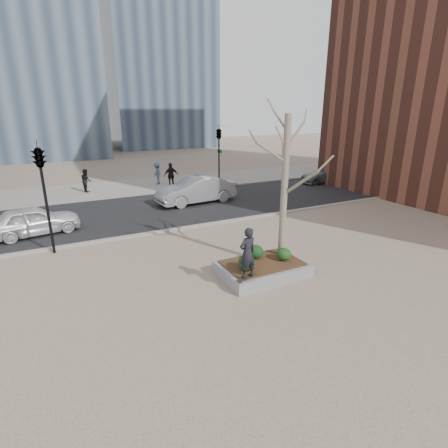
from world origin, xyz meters
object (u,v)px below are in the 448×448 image
police_car (33,221)px  skateboarder (247,253)px  planter (262,269)px  skateboard (247,278)px

police_car → skateboarder: bearing=-156.8°
planter → skateboarder: bearing=-144.5°
planter → skateboard: bearing=-144.5°
planter → police_car: bearing=130.7°
police_car → skateboard: bearing=-156.8°
planter → skateboard: (-1.10, -0.78, 0.26)m
skateboarder → police_car: skateboarder is taller
skateboard → skateboarder: 0.87m
planter → police_car: 11.04m
skateboarder → skateboard: bearing=-8.5°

